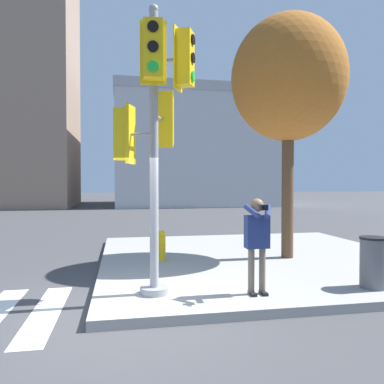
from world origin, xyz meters
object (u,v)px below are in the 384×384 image
object	(u,v)px
person_photographer	(257,236)
street_tree	(288,80)
traffic_signal_pole	(156,118)
trash_bin	(374,262)
fire_hydrant	(162,245)

from	to	relation	value
person_photographer	street_tree	size ratio (longest dim) A/B	0.27
traffic_signal_pole	trash_bin	size ratio (longest dim) A/B	5.32
street_tree	fire_hydrant	size ratio (longest dim) A/B	8.30
person_photographer	fire_hydrant	distance (m)	3.44
street_tree	traffic_signal_pole	bearing A→B (deg)	-144.75
street_tree	trash_bin	world-z (taller)	street_tree
traffic_signal_pole	trash_bin	bearing A→B (deg)	-5.22
person_photographer	street_tree	xyz separation A→B (m)	(1.90, 2.88, 3.55)
person_photographer	fire_hydrant	world-z (taller)	person_photographer
traffic_signal_pole	street_tree	size ratio (longest dim) A/B	0.80
street_tree	trash_bin	bearing A→B (deg)	-83.70
fire_hydrant	trash_bin	bearing A→B (deg)	-41.67
street_tree	person_photographer	bearing A→B (deg)	-123.41
person_photographer	fire_hydrant	bearing A→B (deg)	112.76
traffic_signal_pole	person_photographer	world-z (taller)	traffic_signal_pole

